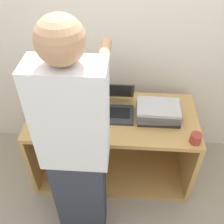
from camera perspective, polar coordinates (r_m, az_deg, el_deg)
The scene contains 8 objects.
ground_plane at distance 2.47m, azimuth -0.36°, elevation -18.12°, with size 12.00×12.00×0.00m, color #9E9384.
wall_back at distance 2.21m, azimuth 0.92°, elevation 16.53°, with size 8.00×0.05×2.40m.
cart at distance 2.42m, azimuth 0.26°, elevation -5.75°, with size 1.37×0.64×0.70m.
laptop_open at distance 2.13m, azimuth 0.27°, elevation 1.24°, with size 0.33×0.35×0.22m.
laptop_stack_left at distance 2.12m, azimuth -9.62°, elevation 1.20°, with size 0.35×0.25×0.15m.
laptop_stack_right at distance 2.09m, azimuth 10.03°, elevation 0.03°, with size 0.35×0.25×0.13m.
person at distance 1.64m, azimuth -7.81°, elevation -8.81°, with size 0.40×0.53×1.74m.
mug at distance 1.98m, azimuth 17.77°, elevation -5.48°, with size 0.08×0.08×0.08m.
Camera 1 is at (0.10, -1.25, 2.12)m, focal length 42.00 mm.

